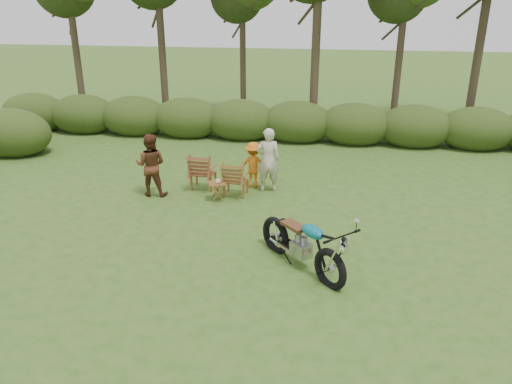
# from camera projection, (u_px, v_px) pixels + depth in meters

# --- Properties ---
(ground) EXTENTS (80.00, 80.00, 0.00)m
(ground) POSITION_uv_depth(u_px,v_px,m) (260.00, 268.00, 9.49)
(ground) COLOR #334C19
(ground) RESTS_ON ground
(tree_line) EXTENTS (22.52, 11.62, 8.14)m
(tree_line) POSITION_uv_depth(u_px,v_px,m) (316.00, 26.00, 16.93)
(tree_line) COLOR #38291E
(tree_line) RESTS_ON ground
(motorcycle) EXTENTS (2.18, 2.23, 1.29)m
(motorcycle) POSITION_uv_depth(u_px,v_px,m) (300.00, 266.00, 9.57)
(motorcycle) COLOR #0EA7BB
(motorcycle) RESTS_ON ground
(lawn_chair_right) EXTENTS (0.68, 0.68, 0.94)m
(lawn_chair_right) POSITION_uv_depth(u_px,v_px,m) (236.00, 195.00, 12.93)
(lawn_chair_right) COLOR brown
(lawn_chair_right) RESTS_ON ground
(lawn_chair_left) EXTENTS (0.71, 0.71, 0.98)m
(lawn_chair_left) POSITION_uv_depth(u_px,v_px,m) (204.00, 188.00, 13.39)
(lawn_chair_left) COLOR brown
(lawn_chair_left) RESTS_ON ground
(side_table) EXTENTS (0.54, 0.49, 0.47)m
(side_table) POSITION_uv_depth(u_px,v_px,m) (218.00, 192.00, 12.52)
(side_table) COLOR brown
(side_table) RESTS_ON ground
(cup) EXTENTS (0.18, 0.18, 0.11)m
(cup) POSITION_uv_depth(u_px,v_px,m) (218.00, 181.00, 12.39)
(cup) COLOR beige
(cup) RESTS_ON side_table
(adult_a) EXTENTS (0.69, 0.52, 1.70)m
(adult_a) POSITION_uv_depth(u_px,v_px,m) (268.00, 190.00, 13.23)
(adult_a) COLOR beige
(adult_a) RESTS_ON ground
(adult_b) EXTENTS (0.82, 0.66, 1.62)m
(adult_b) POSITION_uv_depth(u_px,v_px,m) (153.00, 195.00, 12.96)
(adult_b) COLOR #502A17
(adult_b) RESTS_ON ground
(child) EXTENTS (0.83, 0.51, 1.25)m
(child) POSITION_uv_depth(u_px,v_px,m) (253.00, 187.00, 13.48)
(child) COLOR #C96212
(child) RESTS_ON ground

